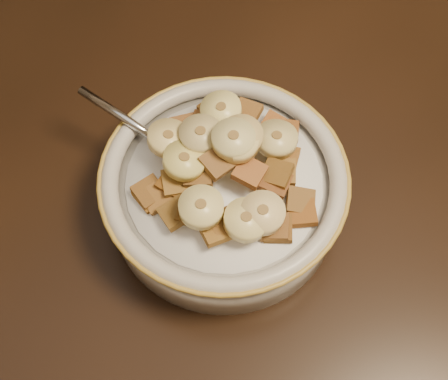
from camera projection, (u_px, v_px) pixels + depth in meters
table at (379, 277)px, 0.49m from camera, size 1.43×0.95×0.04m
cereal_bowl at (224, 196)px, 0.48m from camera, size 0.18×0.18×0.04m
milk at (224, 182)px, 0.46m from camera, size 0.15×0.15×0.00m
spoon at (192, 162)px, 0.46m from camera, size 0.05×0.05×0.01m
cereal_square_0 at (194, 132)px, 0.47m from camera, size 0.02×0.02×0.01m
cereal_square_1 at (149, 192)px, 0.45m from camera, size 0.02×0.02×0.01m
cereal_square_2 at (227, 121)px, 0.47m from camera, size 0.03×0.03×0.01m
cereal_square_3 at (190, 163)px, 0.45m from camera, size 0.03×0.03×0.01m
cereal_square_4 at (302, 213)px, 0.44m from camera, size 0.03×0.03×0.01m
cereal_square_5 at (285, 157)px, 0.46m from camera, size 0.03×0.03×0.01m
cereal_square_6 at (175, 213)px, 0.43m from camera, size 0.02×0.02×0.01m
cereal_square_7 at (206, 124)px, 0.48m from camera, size 0.03×0.03×0.01m
cereal_square_8 at (224, 113)px, 0.48m from camera, size 0.02×0.02×0.01m
cereal_square_9 at (192, 212)px, 0.43m from camera, size 0.03×0.03×0.01m
cereal_square_10 at (158, 197)px, 0.45m from camera, size 0.02×0.02×0.01m
cereal_square_11 at (222, 132)px, 0.47m from camera, size 0.02×0.02×0.01m
cereal_square_12 at (277, 173)px, 0.45m from camera, size 0.03×0.03×0.01m
cereal_square_13 at (169, 143)px, 0.46m from camera, size 0.03×0.03×0.01m
cereal_square_14 at (285, 131)px, 0.47m from camera, size 0.03×0.03×0.01m
cereal_square_15 at (274, 127)px, 0.47m from camera, size 0.03×0.03×0.01m
cereal_square_16 at (301, 202)px, 0.44m from camera, size 0.03×0.03×0.01m
cereal_square_17 at (217, 163)px, 0.44m from camera, size 0.02×0.02×0.01m
cereal_square_18 at (282, 172)px, 0.45m from camera, size 0.03×0.03×0.01m
cereal_square_19 at (176, 182)px, 0.44m from camera, size 0.03×0.03×0.01m
cereal_square_20 at (278, 229)px, 0.44m from camera, size 0.03×0.03×0.01m
cereal_square_21 at (174, 182)px, 0.45m from camera, size 0.03×0.03×0.01m
cereal_square_22 at (275, 183)px, 0.45m from camera, size 0.03×0.03×0.01m
cereal_square_23 at (215, 108)px, 0.48m from camera, size 0.02×0.02×0.01m
cereal_square_24 at (224, 223)px, 0.43m from camera, size 0.02×0.02×0.01m
cereal_square_25 at (150, 196)px, 0.45m from camera, size 0.02×0.02×0.01m
cereal_square_26 at (250, 172)px, 0.44m from camera, size 0.03×0.03×0.01m
cereal_square_27 at (186, 126)px, 0.47m from camera, size 0.02×0.02×0.01m
cereal_square_28 at (247, 113)px, 0.48m from camera, size 0.03×0.03×0.01m
cereal_square_29 at (216, 230)px, 0.43m from camera, size 0.02×0.02×0.01m
cereal_square_30 at (275, 227)px, 0.43m from camera, size 0.03×0.03×0.01m
cereal_square_31 at (199, 174)px, 0.44m from camera, size 0.03×0.03×0.01m
banana_slice_0 at (246, 220)px, 0.42m from camera, size 0.04×0.04×0.01m
banana_slice_1 at (201, 207)px, 0.42m from camera, size 0.03×0.03×0.01m
banana_slice_2 at (233, 139)px, 0.43m from camera, size 0.04×0.04×0.01m
banana_slice_3 at (185, 161)px, 0.44m from camera, size 0.04×0.04×0.02m
banana_slice_4 at (237, 142)px, 0.44m from camera, size 0.04×0.04×0.01m
banana_slice_5 at (169, 138)px, 0.45m from camera, size 0.04×0.04×0.02m
banana_slice_6 at (263, 213)px, 0.43m from camera, size 0.04×0.04×0.01m
banana_slice_7 at (201, 134)px, 0.45m from camera, size 0.04×0.04×0.01m
banana_slice_8 at (241, 136)px, 0.44m from camera, size 0.03×0.04×0.01m
banana_slice_9 at (276, 139)px, 0.46m from camera, size 0.03×0.03×0.01m
banana_slice_10 at (221, 110)px, 0.47m from camera, size 0.04×0.04×0.01m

